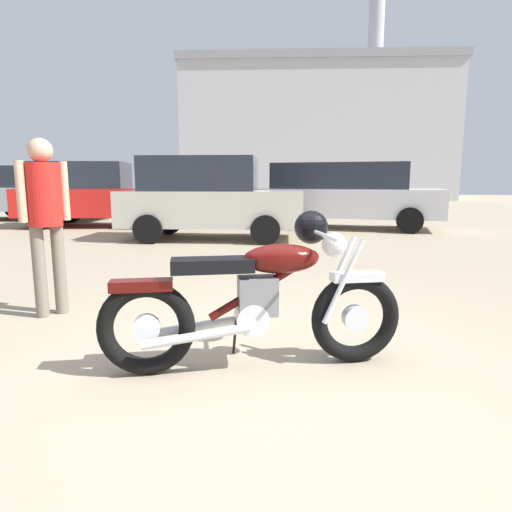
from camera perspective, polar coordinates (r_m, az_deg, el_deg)
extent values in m
plane|color=gray|center=(3.17, -0.59, -14.08)|extent=(80.00, 80.00, 0.00)
torus|color=black|center=(3.23, 12.67, -7.80)|extent=(0.65, 0.28, 0.64)
cylinder|color=silver|center=(3.23, 12.67, -7.80)|extent=(0.19, 0.13, 0.18)
torus|color=black|center=(3.04, -13.91, -8.98)|extent=(0.65, 0.28, 0.64)
cylinder|color=silver|center=(3.04, -13.91, -8.98)|extent=(0.19, 0.13, 0.18)
cube|color=silver|center=(3.16, 12.87, -2.59)|extent=(0.38, 0.22, 0.06)
cube|color=#4C0C0A|center=(2.96, -14.52, -3.66)|extent=(0.42, 0.23, 0.07)
cylinder|color=silver|center=(3.19, 10.26, -2.70)|extent=(0.28, 0.11, 0.58)
cylinder|color=silver|center=(3.05, 11.16, -3.29)|extent=(0.28, 0.11, 0.58)
sphere|color=silver|center=(3.06, 10.03, 1.43)|extent=(0.17, 0.17, 0.17)
cylinder|color=silver|center=(3.02, 8.63, 2.71)|extent=(0.20, 0.60, 0.03)
sphere|color=black|center=(3.31, 7.11, 3.69)|extent=(0.25, 0.25, 0.25)
cylinder|color=#4C0C0A|center=(2.99, 1.03, -3.84)|extent=(0.74, 0.26, 0.47)
ellipsoid|color=#4C0C0A|center=(2.98, 3.25, -0.35)|extent=(0.56, 0.35, 0.20)
cube|color=black|center=(2.92, -5.62, -1.16)|extent=(0.57, 0.34, 0.09)
cube|color=slate|center=(3.00, 0.20, -5.13)|extent=(0.30, 0.24, 0.26)
cylinder|color=silver|center=(3.04, -0.56, -7.90)|extent=(0.27, 0.25, 0.22)
cylinder|color=silver|center=(3.13, -7.80, -8.99)|extent=(0.69, 0.25, 0.14)
cylinder|color=silver|center=(2.94, -7.74, -10.23)|extent=(0.69, 0.25, 0.14)
cylinder|color=black|center=(3.25, -2.75, -10.44)|extent=(0.08, 0.23, 0.33)
cylinder|color=#706656|center=(4.62, -26.07, -1.90)|extent=(0.12, 0.12, 0.86)
cylinder|color=#706656|center=(4.67, -23.97, -1.62)|extent=(0.12, 0.12, 0.86)
cylinder|color=red|center=(4.57, -25.66, 7.13)|extent=(0.30, 0.30, 0.58)
cylinder|color=tan|center=(4.51, -28.00, 7.31)|extent=(0.08, 0.08, 0.55)
cylinder|color=tan|center=(4.63, -23.43, 7.67)|extent=(0.08, 0.08, 0.55)
sphere|color=tan|center=(4.57, -26.03, 12.14)|extent=(0.22, 0.22, 0.22)
cylinder|color=black|center=(13.87, -14.37, 5.33)|extent=(0.63, 0.30, 0.60)
cylinder|color=black|center=(12.26, -15.76, 4.74)|extent=(0.63, 0.30, 0.60)
cylinder|color=black|center=(14.50, -23.77, 4.99)|extent=(0.63, 0.30, 0.60)
cylinder|color=black|center=(12.98, -26.21, 4.36)|extent=(0.63, 0.30, 0.60)
cube|color=red|center=(13.33, -20.19, 6.51)|extent=(4.14, 2.36, 0.76)
cube|color=#232833|center=(13.39, -21.42, 9.63)|extent=(2.65, 1.95, 0.72)
cylinder|color=black|center=(10.53, 1.61, 4.34)|extent=(0.61, 0.23, 0.60)
cylinder|color=black|center=(8.90, 1.22, 3.37)|extent=(0.61, 0.23, 0.60)
cylinder|color=black|center=(10.89, -11.15, 4.34)|extent=(0.61, 0.23, 0.60)
cylinder|color=black|center=(9.32, -13.72, 3.38)|extent=(0.61, 0.23, 0.60)
cube|color=beige|center=(9.81, -5.62, 6.13)|extent=(3.99, 1.88, 0.76)
cube|color=#232833|center=(9.84, -7.16, 10.43)|extent=(2.49, 1.67, 0.72)
cylinder|color=black|center=(16.38, -19.90, 5.75)|extent=(0.65, 0.23, 0.64)
cylinder|color=black|center=(14.81, -22.76, 5.22)|extent=(0.65, 0.23, 0.64)
cylinder|color=black|center=(17.86, -28.69, 5.42)|extent=(0.65, 0.23, 0.64)
cube|color=#ADB2BC|center=(16.29, -26.10, 6.63)|extent=(4.76, 1.93, 0.74)
cube|color=#232833|center=(16.44, -27.19, 9.05)|extent=(3.56, 1.73, 0.68)
cylinder|color=black|center=(13.17, 18.79, 4.99)|extent=(0.66, 0.31, 0.64)
cylinder|color=black|center=(11.42, 19.17, 4.33)|extent=(0.66, 0.31, 0.64)
cylinder|color=black|center=(13.37, 5.80, 5.52)|extent=(0.66, 0.31, 0.64)
cylinder|color=black|center=(11.65, 4.24, 4.93)|extent=(0.66, 0.31, 0.64)
cube|color=silver|center=(12.29, 12.02, 6.72)|extent=(4.91, 2.46, 0.74)
cube|color=#232833|center=(12.30, 10.73, 10.08)|extent=(3.70, 2.12, 0.68)
cube|color=#B2B2B7|center=(34.68, 7.22, 14.65)|extent=(18.58, 12.88, 8.66)
cube|color=gray|center=(35.38, 7.39, 22.06)|extent=(18.91, 13.20, 0.50)
cylinder|color=#B2B2B7|center=(37.23, 15.32, 28.52)|extent=(1.10, 1.10, 9.68)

